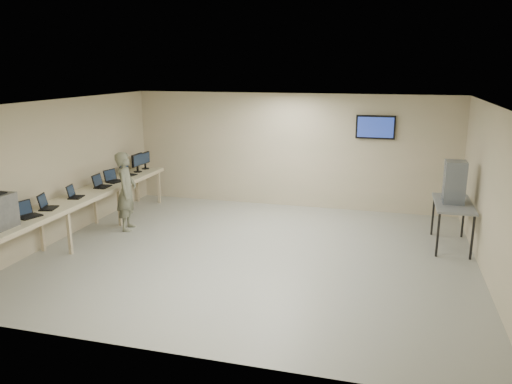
# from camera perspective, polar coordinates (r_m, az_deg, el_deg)

# --- Properties ---
(room) EXTENTS (8.01, 7.01, 2.81)m
(room) POSITION_cam_1_polar(r_m,az_deg,el_deg) (9.07, -0.04, 1.37)
(room) COLOR gray
(room) RESTS_ON ground
(workbench) EXTENTS (0.76, 6.00, 0.90)m
(workbench) POSITION_cam_1_polar(r_m,az_deg,el_deg) (10.67, -19.23, -0.71)
(workbench) COLOR beige
(workbench) RESTS_ON ground
(laptop_0) EXTENTS (0.39, 0.42, 0.28)m
(laptop_0) POSITION_cam_1_polar(r_m,az_deg,el_deg) (9.45, -24.75, -2.17)
(laptop_0) COLOR black
(laptop_0) RESTS_ON workbench
(laptop_1) EXTENTS (0.36, 0.40, 0.27)m
(laptop_1) POSITION_cam_1_polar(r_m,az_deg,el_deg) (9.85, -22.86, -1.37)
(laptop_1) COLOR black
(laptop_1) RESTS_ON workbench
(laptop_2) EXTENTS (0.32, 0.36, 0.25)m
(laptop_2) POSITION_cam_1_polar(r_m,az_deg,el_deg) (10.49, -20.10, -0.26)
(laptop_2) COLOR black
(laptop_2) RESTS_ON workbench
(laptop_3) EXTENTS (0.29, 0.36, 0.27)m
(laptop_3) POSITION_cam_1_polar(r_m,az_deg,el_deg) (11.21, -17.36, 0.89)
(laptop_3) COLOR black
(laptop_3) RESTS_ON workbench
(laptop_4) EXTENTS (0.39, 0.42, 0.28)m
(laptop_4) POSITION_cam_1_polar(r_m,az_deg,el_deg) (11.65, -16.02, 1.48)
(laptop_4) COLOR black
(laptop_4) RESTS_ON workbench
(laptop_5) EXTENTS (0.32, 0.37, 0.26)m
(laptop_5) POSITION_cam_1_polar(r_m,az_deg,el_deg) (12.25, -14.51, 2.15)
(laptop_5) COLOR black
(laptop_5) RESTS_ON workbench
(monitor_near) EXTENTS (0.20, 0.46, 0.45)m
(monitor_near) POSITION_cam_1_polar(r_m,az_deg,el_deg) (12.56, -13.42, 3.46)
(monitor_near) COLOR black
(monitor_near) RESTS_ON workbench
(monitor_far) EXTENTS (0.19, 0.43, 0.42)m
(monitor_far) POSITION_cam_1_polar(r_m,az_deg,el_deg) (12.91, -12.57, 3.71)
(monitor_far) COLOR black
(monitor_far) RESTS_ON workbench
(soldier) EXTENTS (0.54, 0.69, 1.68)m
(soldier) POSITION_cam_1_polar(r_m,az_deg,el_deg) (10.95, -14.59, 0.08)
(soldier) COLOR #5C6353
(soldier) RESTS_ON ground
(side_table) EXTENTS (0.69, 1.48, 0.89)m
(side_table) POSITION_cam_1_polar(r_m,az_deg,el_deg) (10.29, 21.61, -1.52)
(side_table) COLOR slate
(side_table) RESTS_ON ground
(storage_bins) EXTENTS (0.38, 0.43, 0.81)m
(storage_bins) POSITION_cam_1_polar(r_m,az_deg,el_deg) (10.18, 21.74, 1.07)
(storage_bins) COLOR gray
(storage_bins) RESTS_ON side_table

